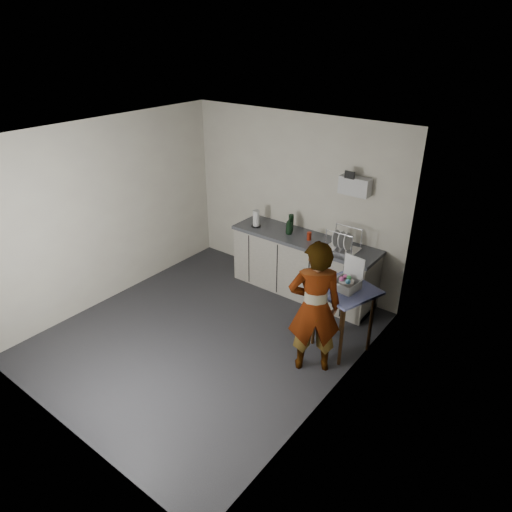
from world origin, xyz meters
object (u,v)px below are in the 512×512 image
Objects in this scene: dark_bottle at (291,223)px; bakery_box at (347,282)px; dish_rack at (342,245)px; kitchen_counter at (303,267)px; soda_can at (309,236)px; soap_bottle at (289,226)px; standing_man at (314,308)px; side_table at (345,296)px; paper_towel at (256,219)px.

dark_bottle is 1.68m from bakery_box.
bakery_box is at bearing -58.84° from dish_rack.
kitchen_counter is 18.67× the size of soda_can.
soap_bottle is 0.61× the size of dish_rack.
dark_bottle reaches higher than kitchen_counter.
standing_man is at bearing -47.28° from soap_bottle.
dish_rack is at bearing 1.41° from soda_can.
side_table is 3.33× the size of paper_towel.
bakery_box reaches higher than soap_bottle.
standing_man is 3.81× the size of dish_rack.
side_table is 2.07m from paper_towel.
soda_can is 0.46× the size of dark_bottle.
soda_can is (0.35, -0.00, -0.07)m from soap_bottle.
side_table is at bearing -38.82° from soda_can.
kitchen_counter is 8.70× the size of paper_towel.
dish_rack is (0.61, -0.02, 0.55)m from kitchen_counter.
dark_bottle is (-1.29, 1.47, 0.22)m from standing_man.
dark_bottle is (-1.39, 0.93, 0.29)m from side_table.
paper_towel is at bearing -172.98° from soap_bottle.
side_table is 1.31m from soda_can.
bakery_box is (1.36, -0.81, -0.10)m from soap_bottle.
dish_rack is (1.42, 0.08, -0.05)m from paper_towel.
kitchen_counter is 1.75m from standing_man.
standing_man is at bearing -48.61° from dark_bottle.
standing_man is 4.33× the size of bakery_box.
dark_bottle is at bearing 153.58° from bakery_box.
side_table is at bearing -136.13° from standing_man.
soap_bottle is at bearing 179.25° from soda_can.
standing_man is 1.64m from soda_can.
soap_bottle is 0.12m from dark_bottle.
dish_rack reaches higher than soda_can.
paper_towel is at bearing 165.71° from bakery_box.
dark_bottle reaches higher than soda_can.
soap_bottle is 1.01× the size of dark_bottle.
soda_can reaches higher than side_table.
kitchen_counter is 8.55× the size of soap_bottle.
dish_rack is at bearing 3.08° from paper_towel.
paper_towel is 0.60× the size of dish_rack.
dark_bottle is at bearing 164.09° from kitchen_counter.
soap_bottle is at bearing -69.91° from dark_bottle.
soda_can reaches higher than kitchen_counter.
soap_bottle is 2.18× the size of soda_can.
soda_can is at bearing -91.83° from standing_man.
soap_bottle is at bearing 7.02° from paper_towel.
kitchen_counter is 0.83m from dish_rack.
kitchen_counter is 5.19× the size of dish_rack.
dark_bottle and paper_towel have the same top height.
side_table is at bearing -117.52° from bakery_box.
paper_towel reaches higher than soda_can.
soda_can is at bearing 4.05° from paper_towel.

